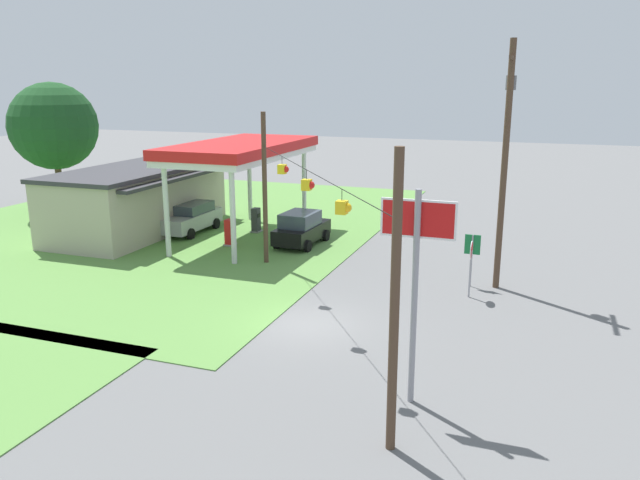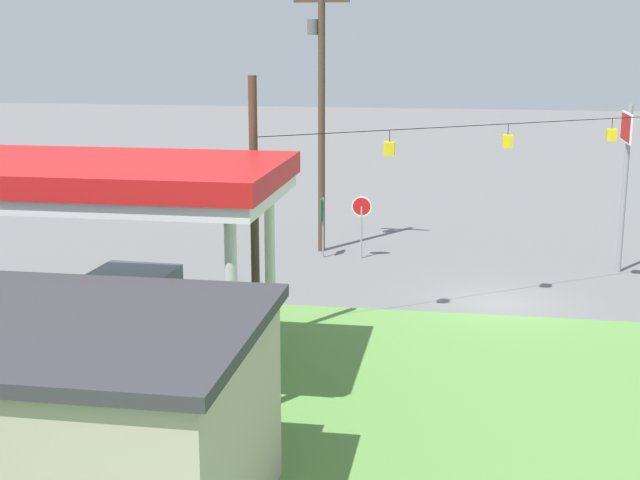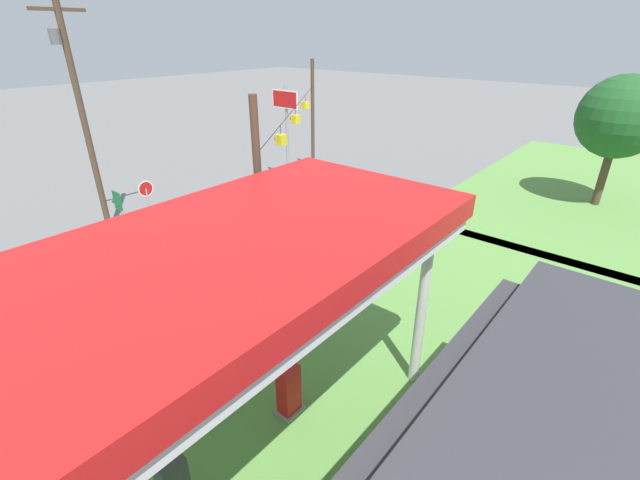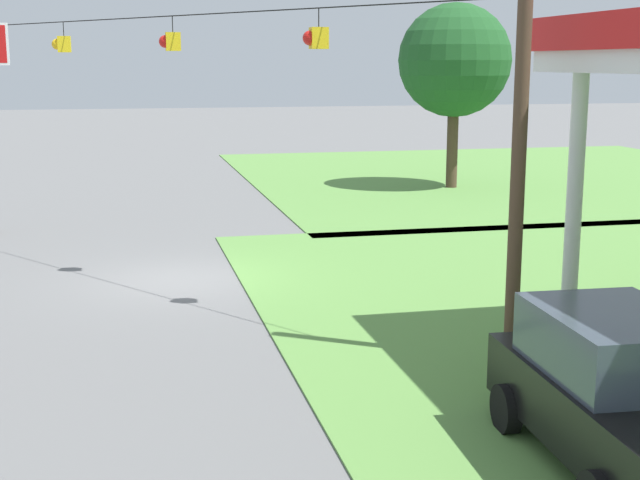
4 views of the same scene
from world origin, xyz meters
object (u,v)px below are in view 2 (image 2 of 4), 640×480
object	(u,v)px
utility_pole_main	(321,104)
route_sign	(322,215)
fuel_pump_far	(9,347)
stop_sign_roadside	(362,214)
gas_station_canopy	(59,181)
fuel_pump_near	(133,354)
stop_sign_overhead	(626,155)
car_at_pumps_front	(131,300)

from	to	relation	value
utility_pole_main	route_sign	bearing A→B (deg)	103.06
fuel_pump_far	stop_sign_roadside	size ratio (longest dim) A/B	0.61
gas_station_canopy	utility_pole_main	world-z (taller)	utility_pole_main
gas_station_canopy	fuel_pump_near	world-z (taller)	gas_station_canopy
gas_station_canopy	stop_sign_roadside	distance (m)	15.41
fuel_pump_near	stop_sign_overhead	size ratio (longest dim) A/B	0.24
route_sign	fuel_pump_far	bearing A→B (deg)	66.12
fuel_pump_far	gas_station_canopy	bearing A→B (deg)	179.94
stop_sign_roadside	stop_sign_overhead	size ratio (longest dim) A/B	0.40
gas_station_canopy	car_at_pumps_front	world-z (taller)	gas_station_canopy
car_at_pumps_front	stop_sign_roadside	bearing A→B (deg)	-116.89
stop_sign_roadside	stop_sign_overhead	world-z (taller)	stop_sign_overhead
gas_station_canopy	car_at_pumps_front	distance (m)	5.64
route_sign	utility_pole_main	bearing A→B (deg)	-76.94
fuel_pump_near	route_sign	distance (m)	13.99
stop_sign_roadside	stop_sign_overhead	xyz separation A→B (m)	(-9.75, 0.46, 2.61)
route_sign	stop_sign_roadside	bearing A→B (deg)	-175.34
stop_sign_overhead	route_sign	xyz separation A→B (m)	(11.30, -0.34, -2.72)
gas_station_canopy	stop_sign_roadside	world-z (taller)	gas_station_canopy
fuel_pump_near	car_at_pumps_front	distance (m)	4.06
fuel_pump_near	car_at_pumps_front	bearing A→B (deg)	-68.35
route_sign	utility_pole_main	xyz separation A→B (m)	(0.26, -1.11, 4.30)
stop_sign_overhead	gas_station_canopy	bearing A→B (deg)	40.46
gas_station_canopy	car_at_pumps_front	size ratio (longest dim) A/B	2.57
fuel_pump_far	stop_sign_roadside	world-z (taller)	stop_sign_roadside
fuel_pump_far	car_at_pumps_front	size ratio (longest dim) A/B	0.35
fuel_pump_far	route_sign	bearing A→B (deg)	-113.88
gas_station_canopy	fuel_pump_far	xyz separation A→B (m)	(1.70, -0.00, -4.45)
gas_station_canopy	stop_sign_overhead	xyz separation A→B (m)	(-15.67, -13.36, -0.74)
route_sign	utility_pole_main	distance (m)	4.45
gas_station_canopy	utility_pole_main	bearing A→B (deg)	-105.49
gas_station_canopy	stop_sign_roadside	xyz separation A→B (m)	(-5.91, -13.82, -3.36)
fuel_pump_far	stop_sign_overhead	distance (m)	22.22
car_at_pumps_front	route_sign	size ratio (longest dim) A/B	1.81
utility_pole_main	fuel_pump_near	bearing A→B (deg)	80.79
fuel_pump_near	stop_sign_roadside	bearing A→B (deg)	-106.95
fuel_pump_far	utility_pole_main	world-z (taller)	utility_pole_main
gas_station_canopy	route_sign	size ratio (longest dim) A/B	4.66
stop_sign_roadside	route_sign	distance (m)	1.56
gas_station_canopy	route_sign	world-z (taller)	gas_station_canopy
gas_station_canopy	fuel_pump_far	bearing A→B (deg)	-0.06
stop_sign_overhead	fuel_pump_near	bearing A→B (deg)	43.73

